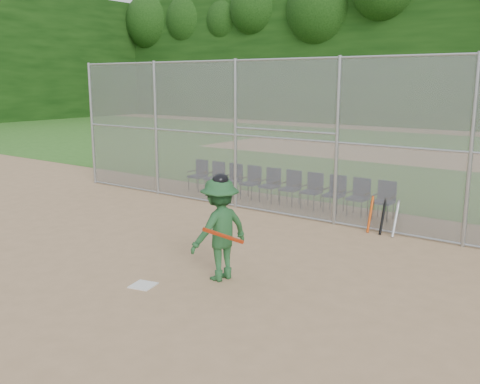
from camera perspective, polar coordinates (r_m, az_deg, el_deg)
The scene contains 18 objects.
ground at distance 9.89m, azimuth -8.74°, elevation -8.66°, with size 100.00×100.00×0.00m, color tan.
grass_strip at distance 25.59m, azimuth 21.13°, elevation 3.32°, with size 100.00×100.00×0.00m, color #2D621D.
dirt_patch_far at distance 25.59m, azimuth 21.13°, elevation 3.33°, with size 24.00×24.00×0.00m, color tan.
backstop_fence at distance 13.33m, azimuth 6.43°, elevation 5.86°, with size 16.09×0.09×4.00m.
treeline at distance 27.37m, azimuth 23.18°, elevation 15.23°, with size 81.00×60.00×11.00m.
home_plate at distance 9.40m, azimuth -10.28°, elevation -9.76°, with size 0.39×0.39×0.02m, color silver.
batter_at_plate at distance 9.29m, azimuth -2.17°, elevation -3.92°, with size 1.00×1.43×1.90m.
spare_bats at distance 12.56m, azimuth 15.00°, elevation -2.52°, with size 0.66×0.35×0.83m.
chair_0 at distance 16.99m, azimuth -4.57°, elevation 1.76°, with size 0.54×0.52×0.96m, color #101C3B, non-canonical shape.
chair_1 at distance 16.56m, azimuth -2.78°, elevation 1.52°, with size 0.54×0.52×0.96m, color #101C3B, non-canonical shape.
chair_2 at distance 16.14m, azimuth -0.90°, elevation 1.27°, with size 0.54×0.52×0.96m, color #101C3B, non-canonical shape.
chair_3 at distance 15.74m, azimuth 1.07°, elevation 1.00°, with size 0.54×0.52×0.96m, color #101C3B, non-canonical shape.
chair_4 at distance 15.37m, azimuth 3.14°, elevation 0.71°, with size 0.54×0.52×0.96m, color #101C3B, non-canonical shape.
chair_5 at distance 15.01m, azimuth 5.32°, elevation 0.41°, with size 0.54×0.52×0.96m, color #101C3B, non-canonical shape.
chair_6 at distance 14.68m, azimuth 7.59°, elevation 0.10°, with size 0.54×0.52×0.96m, color #101C3B, non-canonical shape.
chair_7 at distance 14.37m, azimuth 9.97°, elevation -0.23°, with size 0.54×0.52×0.96m, color #101C3B, non-canonical shape.
chair_8 at distance 14.09m, azimuth 12.45°, elevation -0.57°, with size 0.54×0.52×0.96m, color #101C3B, non-canonical shape.
chair_9 at distance 13.83m, azimuth 15.02°, elevation -0.93°, with size 0.54×0.52×0.96m, color #101C3B, non-canonical shape.
Camera 1 is at (6.63, -6.48, 3.44)m, focal length 40.00 mm.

